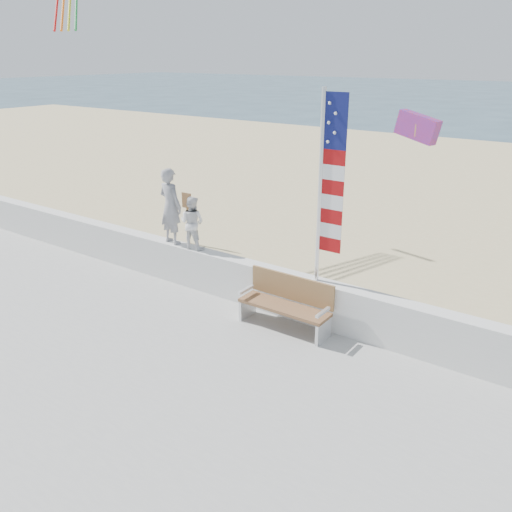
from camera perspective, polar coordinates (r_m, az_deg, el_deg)
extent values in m
plane|color=#2E4C5C|center=(10.10, -6.95, -9.92)|extent=(220.00, 220.00, 0.00)
cube|color=#CFBD8A|center=(17.23, 13.45, 2.93)|extent=(90.00, 40.00, 0.08)
cube|color=white|center=(11.20, -0.24, -2.95)|extent=(30.00, 0.35, 0.90)
imported|color=gray|center=(12.14, -8.98, 5.20)|extent=(0.67, 0.48, 1.70)
imported|color=white|center=(11.81, -6.73, 3.51)|extent=(0.63, 0.52, 1.16)
cube|color=brown|center=(10.23, 2.96, -5.41)|extent=(1.80, 0.50, 0.06)
cube|color=olive|center=(10.31, 3.80, -3.32)|extent=(1.80, 0.05, 0.50)
cube|color=silver|center=(10.77, -0.90, -5.42)|extent=(0.06, 0.50, 0.40)
cube|color=white|center=(10.56, -1.07, -3.57)|extent=(0.06, 0.45, 0.05)
cube|color=silver|center=(9.97, 7.09, -7.86)|extent=(0.06, 0.50, 0.40)
cube|color=silver|center=(9.74, 7.05, -5.91)|extent=(0.06, 0.45, 0.05)
cylinder|color=silver|center=(9.76, 6.77, 6.99)|extent=(0.08, 0.08, 3.50)
cube|color=#0F1451|center=(9.44, 8.39, 13.86)|extent=(0.44, 0.02, 0.95)
cube|color=#9E0A0C|center=(9.93, 7.74, 1.21)|extent=(0.44, 0.02, 0.26)
cube|color=white|center=(9.85, 7.81, 2.66)|extent=(0.44, 0.02, 0.26)
cube|color=#9E0A0C|center=(9.77, 7.89, 4.13)|extent=(0.44, 0.02, 0.26)
cube|color=white|center=(9.70, 7.96, 5.63)|extent=(0.44, 0.02, 0.26)
cube|color=#9E0A0C|center=(9.63, 8.04, 7.15)|extent=(0.44, 0.02, 0.26)
cube|color=white|center=(9.58, 8.12, 8.68)|extent=(0.44, 0.02, 0.26)
cube|color=#9E0A0C|center=(9.53, 8.20, 10.24)|extent=(0.44, 0.02, 0.26)
sphere|color=white|center=(9.53, 7.58, 11.84)|extent=(0.06, 0.06, 0.06)
sphere|color=white|center=(9.45, 8.28, 12.71)|extent=(0.06, 0.06, 0.06)
sphere|color=white|center=(9.48, 7.67, 13.75)|extent=(0.06, 0.06, 0.06)
sphere|color=white|center=(9.41, 8.39, 14.64)|extent=(0.06, 0.06, 0.06)
sphere|color=white|center=(9.45, 7.77, 15.67)|extent=(0.06, 0.06, 0.06)
cube|color=red|center=(10.53, 16.65, 12.88)|extent=(0.89, 0.40, 0.59)
cube|color=#FFF61A|center=(10.49, 17.40, 12.50)|extent=(0.31, 0.23, 0.22)
cylinder|color=olive|center=(15.15, -7.16, 3.46)|extent=(0.07, 0.07, 1.20)
cube|color=brown|center=(14.96, -7.32, 5.82)|extent=(0.32, 0.03, 0.42)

